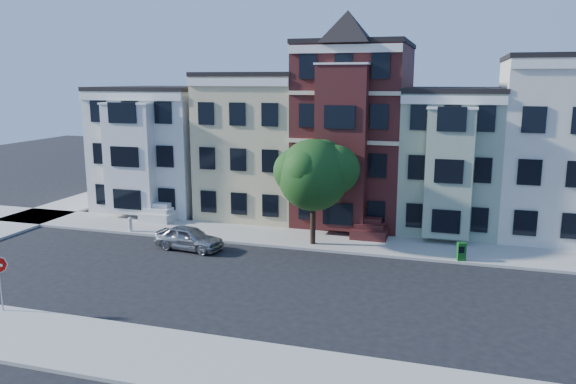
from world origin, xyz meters
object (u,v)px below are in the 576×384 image
(fire_hydrant, at_px, (130,226))
(stop_sign, at_px, (0,280))
(street_tree, at_px, (313,180))
(parked_car, at_px, (189,238))
(newspaper_box, at_px, (461,251))

(fire_hydrant, distance_m, stop_sign, 12.91)
(street_tree, relative_size, stop_sign, 2.87)
(street_tree, xyz_separation_m, parked_car, (-6.78, -2.78, -3.33))
(street_tree, height_order, stop_sign, street_tree)
(parked_car, xyz_separation_m, stop_sign, (-3.43, -10.66, 0.80))
(newspaper_box, bearing_deg, stop_sign, -160.09)
(parked_car, bearing_deg, fire_hydrant, 75.22)
(fire_hydrant, relative_size, stop_sign, 0.27)
(street_tree, height_order, parked_car, street_tree)
(fire_hydrant, bearing_deg, parked_car, -21.63)
(street_tree, distance_m, stop_sign, 17.07)
(street_tree, bearing_deg, parked_car, -157.68)
(newspaper_box, relative_size, stop_sign, 0.37)
(fire_hydrant, bearing_deg, stop_sign, -81.87)
(fire_hydrant, bearing_deg, newspaper_box, 0.00)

